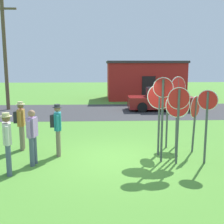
{
  "coord_description": "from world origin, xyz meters",
  "views": [
    {
      "loc": [
        -0.46,
        -8.45,
        2.99
      ],
      "look_at": [
        0.01,
        1.43,
        1.3
      ],
      "focal_mm": 44.03,
      "sensor_mm": 36.0,
      "label": 1
    }
  ],
  "objects_px": {
    "stop_sign_nearest": "(177,114)",
    "stop_sign_low_front": "(167,103)",
    "stop_sign_rear_right": "(195,114)",
    "utility_pole": "(5,53)",
    "stop_sign_leaning_left": "(207,115)",
    "stop_sign_leaning_right": "(159,106)",
    "person_holding_notes": "(32,134)",
    "stop_sign_tallest": "(163,107)",
    "parked_car_on_street": "(161,100)",
    "person_with_sunhat": "(21,122)",
    "person_in_dark_shirt": "(7,140)",
    "stop_sign_far_back": "(177,102)",
    "person_in_blue": "(57,126)",
    "stop_sign_center_cluster": "(178,113)",
    "stop_sign_rear_left": "(178,113)"
  },
  "relations": [
    {
      "from": "stop_sign_nearest",
      "to": "person_with_sunhat",
      "type": "xyz_separation_m",
      "value": [
        -5.24,
        1.21,
        -0.47
      ]
    },
    {
      "from": "stop_sign_rear_left",
      "to": "person_holding_notes",
      "type": "height_order",
      "value": "stop_sign_rear_left"
    },
    {
      "from": "person_with_sunhat",
      "to": "stop_sign_far_back",
      "type": "bearing_deg",
      "value": -8.1
    },
    {
      "from": "stop_sign_rear_left",
      "to": "stop_sign_leaning_right",
      "type": "bearing_deg",
      "value": 113.86
    },
    {
      "from": "stop_sign_rear_right",
      "to": "person_in_blue",
      "type": "bearing_deg",
      "value": -178.0
    },
    {
      "from": "stop_sign_leaning_right",
      "to": "person_in_blue",
      "type": "xyz_separation_m",
      "value": [
        -3.36,
        0.12,
        -0.65
      ]
    },
    {
      "from": "utility_pole",
      "to": "stop_sign_tallest",
      "type": "height_order",
      "value": "utility_pole"
    },
    {
      "from": "utility_pole",
      "to": "stop_sign_rear_right",
      "type": "height_order",
      "value": "utility_pole"
    },
    {
      "from": "parked_car_on_street",
      "to": "person_with_sunhat",
      "type": "bearing_deg",
      "value": -129.24
    },
    {
      "from": "parked_car_on_street",
      "to": "stop_sign_leaning_left",
      "type": "xyz_separation_m",
      "value": [
        -0.95,
        -10.19,
        0.82
      ]
    },
    {
      "from": "stop_sign_far_back",
      "to": "stop_sign_leaning_right",
      "type": "relative_size",
      "value": 1.1
    },
    {
      "from": "stop_sign_tallest",
      "to": "stop_sign_nearest",
      "type": "distance_m",
      "value": 0.67
    },
    {
      "from": "stop_sign_center_cluster",
      "to": "person_in_dark_shirt",
      "type": "bearing_deg",
      "value": -155.11
    },
    {
      "from": "stop_sign_leaning_right",
      "to": "person_in_blue",
      "type": "relative_size",
      "value": 1.38
    },
    {
      "from": "utility_pole",
      "to": "stop_sign_leaning_left",
      "type": "distance_m",
      "value": 14.58
    },
    {
      "from": "parked_car_on_street",
      "to": "stop_sign_rear_left",
      "type": "relative_size",
      "value": 1.84
    },
    {
      "from": "utility_pole",
      "to": "stop_sign_rear_left",
      "type": "bearing_deg",
      "value": -51.94
    },
    {
      "from": "parked_car_on_street",
      "to": "stop_sign_nearest",
      "type": "distance_m",
      "value": 9.9
    },
    {
      "from": "stop_sign_leaning_right",
      "to": "stop_sign_rear_right",
      "type": "relative_size",
      "value": 1.22
    },
    {
      "from": "stop_sign_tallest",
      "to": "person_with_sunhat",
      "type": "distance_m",
      "value": 4.98
    },
    {
      "from": "parked_car_on_street",
      "to": "person_with_sunhat",
      "type": "relative_size",
      "value": 2.49
    },
    {
      "from": "person_in_dark_shirt",
      "to": "person_in_blue",
      "type": "xyz_separation_m",
      "value": [
        1.11,
        1.57,
        0.03
      ]
    },
    {
      "from": "stop_sign_rear_left",
      "to": "person_with_sunhat",
      "type": "bearing_deg",
      "value": 161.72
    },
    {
      "from": "stop_sign_leaning_right",
      "to": "stop_sign_rear_right",
      "type": "xyz_separation_m",
      "value": [
        1.3,
        0.28,
        -0.32
      ]
    },
    {
      "from": "stop_sign_leaning_left",
      "to": "person_in_dark_shirt",
      "type": "bearing_deg",
      "value": -173.96
    },
    {
      "from": "stop_sign_nearest",
      "to": "stop_sign_low_front",
      "type": "bearing_deg",
      "value": 91.12
    },
    {
      "from": "stop_sign_tallest",
      "to": "stop_sign_rear_right",
      "type": "bearing_deg",
      "value": 34.99
    },
    {
      "from": "stop_sign_leaning_right",
      "to": "stop_sign_leaning_left",
      "type": "relative_size",
      "value": 1.05
    },
    {
      "from": "parked_car_on_street",
      "to": "person_with_sunhat",
      "type": "xyz_separation_m",
      "value": [
        -6.95,
        -8.51,
        0.32
      ]
    },
    {
      "from": "stop_sign_center_cluster",
      "to": "person_in_blue",
      "type": "relative_size",
      "value": 1.07
    },
    {
      "from": "stop_sign_leaning_left",
      "to": "person_holding_notes",
      "type": "xyz_separation_m",
      "value": [
        -5.23,
        0.12,
        -0.55
      ]
    },
    {
      "from": "stop_sign_leaning_right",
      "to": "person_with_sunhat",
      "type": "xyz_separation_m",
      "value": [
        -4.74,
        0.83,
        -0.65
      ]
    },
    {
      "from": "person_holding_notes",
      "to": "stop_sign_rear_left",
      "type": "bearing_deg",
      "value": -1.83
    },
    {
      "from": "stop_sign_leaning_right",
      "to": "person_holding_notes",
      "type": "bearing_deg",
      "value": -169.66
    },
    {
      "from": "parked_car_on_street",
      "to": "stop_sign_rear_right",
      "type": "distance_m",
      "value": 9.13
    },
    {
      "from": "stop_sign_tallest",
      "to": "person_in_blue",
      "type": "distance_m",
      "value": 3.47
    },
    {
      "from": "stop_sign_leaning_right",
      "to": "person_with_sunhat",
      "type": "relative_size",
      "value": 1.38
    },
    {
      "from": "stop_sign_far_back",
      "to": "stop_sign_low_front",
      "type": "bearing_deg",
      "value": 100.46
    },
    {
      "from": "utility_pole",
      "to": "person_in_dark_shirt",
      "type": "distance_m",
      "value": 12.4
    },
    {
      "from": "stop_sign_rear_right",
      "to": "stop_sign_nearest",
      "type": "xyz_separation_m",
      "value": [
        -0.8,
        -0.66,
        0.14
      ]
    },
    {
      "from": "person_holding_notes",
      "to": "stop_sign_center_cluster",
      "type": "bearing_deg",
      "value": 19.94
    },
    {
      "from": "stop_sign_leaning_left",
      "to": "person_in_dark_shirt",
      "type": "relative_size",
      "value": 1.31
    },
    {
      "from": "stop_sign_leaning_left",
      "to": "person_holding_notes",
      "type": "relative_size",
      "value": 1.35
    },
    {
      "from": "stop_sign_far_back",
      "to": "person_holding_notes",
      "type": "relative_size",
      "value": 1.56
    },
    {
      "from": "stop_sign_tallest",
      "to": "person_with_sunhat",
      "type": "xyz_separation_m",
      "value": [
        -4.69,
        1.49,
        -0.72
      ]
    },
    {
      "from": "stop_sign_tallest",
      "to": "person_holding_notes",
      "type": "height_order",
      "value": "stop_sign_tallest"
    },
    {
      "from": "stop_sign_rear_right",
      "to": "person_in_blue",
      "type": "relative_size",
      "value": 1.13
    },
    {
      "from": "stop_sign_rear_right",
      "to": "person_in_blue",
      "type": "height_order",
      "value": "stop_sign_rear_right"
    },
    {
      "from": "stop_sign_nearest",
      "to": "utility_pole",
      "type": "bearing_deg",
      "value": 129.71
    },
    {
      "from": "stop_sign_center_cluster",
      "to": "stop_sign_tallest",
      "type": "bearing_deg",
      "value": -119.91
    }
  ]
}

